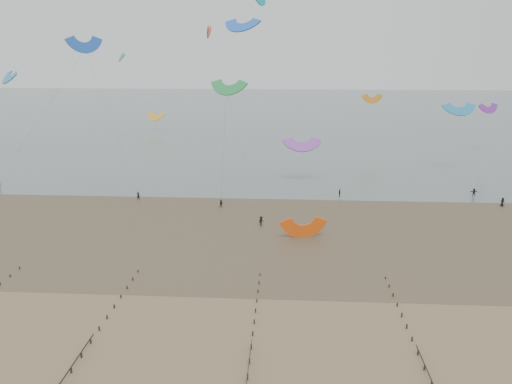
# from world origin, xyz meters

# --- Properties ---
(ground) EXTENTS (500.00, 500.00, 0.00)m
(ground) POSITION_xyz_m (0.00, 0.00, 0.00)
(ground) COLOR brown
(ground) RESTS_ON ground
(sea_and_shore) EXTENTS (500.00, 665.00, 0.03)m
(sea_and_shore) POSITION_xyz_m (-4.08, 34.40, 0.01)
(sea_and_shore) COLOR #475654
(sea_and_shore) RESTS_ON ground
(kitesurfer_lead) EXTENTS (0.69, 0.49, 1.81)m
(kitesurfer_lead) POSITION_xyz_m (-24.44, 48.06, 0.91)
(kitesurfer_lead) COLOR black
(kitesurfer_lead) RESTS_ON ground
(kitesurfers) EXTENTS (114.10, 24.21, 1.88)m
(kitesurfers) POSITION_xyz_m (18.34, 46.51, 0.89)
(kitesurfers) COLOR black
(kitesurfers) RESTS_ON ground
(grounded_kite) EXTENTS (8.00, 6.79, 3.87)m
(grounded_kite) POSITION_xyz_m (10.73, 27.98, 0.00)
(grounded_kite) COLOR #F9560F
(grounded_kite) RESTS_ON ground
(kites_airborne) EXTENTS (266.66, 121.20, 43.30)m
(kites_airborne) POSITION_xyz_m (-21.12, 87.73, 19.77)
(kites_airborne) COLOR blue
(kites_airborne) RESTS_ON ground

